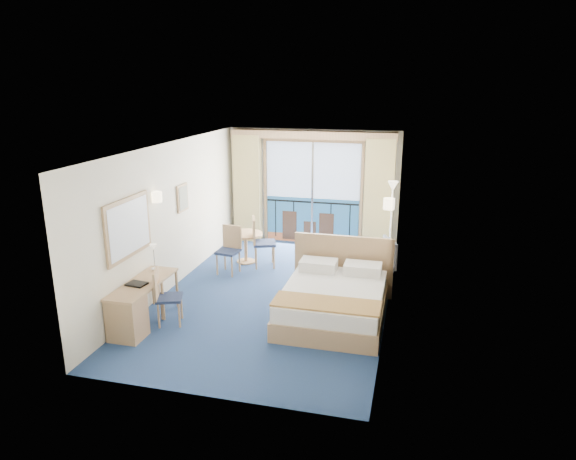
# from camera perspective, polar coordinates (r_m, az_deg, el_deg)

# --- Properties ---
(floor) EXTENTS (6.50, 6.50, 0.00)m
(floor) POSITION_cam_1_polar(r_m,az_deg,el_deg) (9.44, -1.31, -7.17)
(floor) COLOR navy
(floor) RESTS_ON ground
(room_walls) EXTENTS (4.04, 6.54, 2.72)m
(room_walls) POSITION_cam_1_polar(r_m,az_deg,el_deg) (8.89, -1.39, 3.40)
(room_walls) COLOR beige
(room_walls) RESTS_ON ground
(balcony_door) EXTENTS (2.36, 0.03, 2.52)m
(balcony_door) POSITION_cam_1_polar(r_m,az_deg,el_deg) (12.08, 2.69, 3.76)
(balcony_door) COLOR navy
(balcony_door) RESTS_ON room_walls
(curtain_left) EXTENTS (0.65, 0.22, 2.55)m
(curtain_left) POSITION_cam_1_polar(r_m,az_deg,el_deg) (12.31, -4.51, 4.59)
(curtain_left) COLOR tan
(curtain_left) RESTS_ON room_walls
(curtain_right) EXTENTS (0.65, 0.22, 2.55)m
(curtain_right) POSITION_cam_1_polar(r_m,az_deg,el_deg) (11.71, 10.06, 3.79)
(curtain_right) COLOR tan
(curtain_right) RESTS_ON room_walls
(pelmet) EXTENTS (3.80, 0.25, 0.18)m
(pelmet) POSITION_cam_1_polar(r_m,az_deg,el_deg) (11.74, 2.70, 10.51)
(pelmet) COLOR tan
(pelmet) RESTS_ON room_walls
(mirror) EXTENTS (0.05, 1.25, 0.95)m
(mirror) POSITION_cam_1_polar(r_m,az_deg,el_deg) (8.38, -17.31, 0.25)
(mirror) COLOR tan
(mirror) RESTS_ON room_walls
(wall_print) EXTENTS (0.04, 0.42, 0.52)m
(wall_print) POSITION_cam_1_polar(r_m,az_deg,el_deg) (10.03, -11.62, 3.52)
(wall_print) COLOR tan
(wall_print) RESTS_ON room_walls
(sconce_left) EXTENTS (0.18, 0.18, 0.18)m
(sconce_left) POSITION_cam_1_polar(r_m,az_deg,el_deg) (9.05, -14.38, 3.60)
(sconce_left) COLOR beige
(sconce_left) RESTS_ON room_walls
(sconce_right) EXTENTS (0.18, 0.18, 0.18)m
(sconce_right) POSITION_cam_1_polar(r_m,az_deg,el_deg) (8.42, 11.16, 2.88)
(sconce_right) COLOR beige
(sconce_right) RESTS_ON room_walls
(bed) EXTENTS (1.78, 2.11, 1.12)m
(bed) POSITION_cam_1_polar(r_m,az_deg,el_deg) (8.49, 5.13, -7.71)
(bed) COLOR tan
(bed) RESTS_ON ground
(nightstand) EXTENTS (0.39, 0.37, 0.51)m
(nightstand) POSITION_cam_1_polar(r_m,az_deg,el_deg) (9.63, 9.99, -5.30)
(nightstand) COLOR #A77C58
(nightstand) RESTS_ON ground
(phone) EXTENTS (0.19, 0.15, 0.08)m
(phone) POSITION_cam_1_polar(r_m,az_deg,el_deg) (9.50, 10.30, -3.69)
(phone) COLOR beige
(phone) RESTS_ON nightstand
(armchair) EXTENTS (0.96, 0.97, 0.67)m
(armchair) POSITION_cam_1_polar(r_m,az_deg,el_deg) (10.64, 9.51, -2.71)
(armchair) COLOR #474E56
(armchair) RESTS_ON ground
(floor_lamp) EXTENTS (0.24, 0.24, 1.75)m
(floor_lamp) POSITION_cam_1_polar(r_m,az_deg,el_deg) (10.99, 11.49, 3.16)
(floor_lamp) COLOR silver
(floor_lamp) RESTS_ON ground
(desk) EXTENTS (0.51, 1.49, 0.70)m
(desk) POSITION_cam_1_polar(r_m,az_deg,el_deg) (8.24, -17.08, -8.65)
(desk) COLOR tan
(desk) RESTS_ON ground
(desk_chair) EXTENTS (0.51, 0.51, 0.92)m
(desk_chair) POSITION_cam_1_polar(r_m,az_deg,el_deg) (8.41, -13.63, -6.88)
(desk_chair) COLOR #1F2948
(desk_chair) RESTS_ON ground
(folder) EXTENTS (0.32, 0.26, 0.03)m
(folder) POSITION_cam_1_polar(r_m,az_deg,el_deg) (8.37, -16.46, -5.77)
(folder) COLOR black
(folder) RESTS_ON desk
(desk_lamp) EXTENTS (0.12, 0.12, 0.44)m
(desk_lamp) POSITION_cam_1_polar(r_m,az_deg,el_deg) (8.80, -14.72, -2.35)
(desk_lamp) COLOR silver
(desk_lamp) RESTS_ON desk
(round_table) EXTENTS (0.72, 0.72, 0.65)m
(round_table) POSITION_cam_1_polar(r_m,az_deg,el_deg) (10.95, -4.73, -1.13)
(round_table) COLOR tan
(round_table) RESTS_ON ground
(table_chair_a) EXTENTS (0.59, 0.58, 1.06)m
(table_chair_a) POSITION_cam_1_polar(r_m,az_deg,el_deg) (10.65, -3.14, -1.02)
(table_chair_a) COLOR #1F2948
(table_chair_a) RESTS_ON ground
(table_chair_b) EXTENTS (0.46, 0.47, 0.96)m
(table_chair_b) POSITION_cam_1_polar(r_m,az_deg,el_deg) (10.40, -6.48, -1.85)
(table_chair_b) COLOR #1F2948
(table_chair_b) RESTS_ON ground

